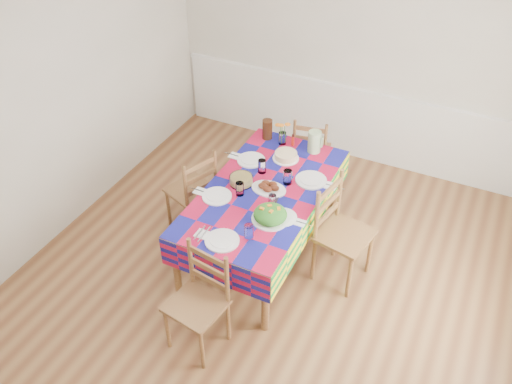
% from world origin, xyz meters
% --- Properties ---
extents(room, '(4.58, 5.08, 2.78)m').
position_xyz_m(room, '(0.00, 0.00, 1.35)').
color(room, brown).
rests_on(room, ground).
extents(wainscot, '(4.41, 0.06, 0.92)m').
position_xyz_m(wainscot, '(0.00, 2.48, 0.49)').
color(wainscot, white).
rests_on(wainscot, room).
extents(dining_table, '(1.04, 1.93, 0.75)m').
position_xyz_m(dining_table, '(-0.23, 0.49, 0.67)').
color(dining_table, brown).
rests_on(dining_table, room).
extents(setting_near_head, '(0.47, 0.32, 0.14)m').
position_xyz_m(setting_near_head, '(-0.19, -0.24, 0.78)').
color(setting_near_head, white).
rests_on(setting_near_head, dining_table).
extents(setting_left_near, '(0.50, 0.30, 0.13)m').
position_xyz_m(setting_left_near, '(-0.52, 0.25, 0.78)').
color(setting_left_near, white).
rests_on(setting_left_near, dining_table).
extents(setting_left_far, '(0.52, 0.31, 0.14)m').
position_xyz_m(setting_left_far, '(-0.49, 0.81, 0.78)').
color(setting_left_far, white).
rests_on(setting_left_far, dining_table).
extents(setting_right_near, '(0.46, 0.27, 0.12)m').
position_xyz_m(setting_right_near, '(0.04, 0.25, 0.78)').
color(setting_right_near, white).
rests_on(setting_right_near, dining_table).
extents(setting_right_far, '(0.56, 0.32, 0.14)m').
position_xyz_m(setting_right_far, '(0.05, 0.76, 0.78)').
color(setting_right_far, white).
rests_on(setting_right_far, dining_table).
extents(meat_platter, '(0.33, 0.24, 0.06)m').
position_xyz_m(meat_platter, '(-0.19, 0.51, 0.78)').
color(meat_platter, white).
rests_on(meat_platter, dining_table).
extents(salad_platter, '(0.33, 0.33, 0.14)m').
position_xyz_m(salad_platter, '(-0.01, 0.14, 0.81)').
color(salad_platter, white).
rests_on(salad_platter, dining_table).
extents(pasta_bowl, '(0.22, 0.22, 0.08)m').
position_xyz_m(pasta_bowl, '(-0.47, 0.49, 0.79)').
color(pasta_bowl, white).
rests_on(pasta_bowl, dining_table).
extents(cake, '(0.27, 0.27, 0.07)m').
position_xyz_m(cake, '(-0.25, 1.04, 0.79)').
color(cake, white).
rests_on(cake, dining_table).
extents(serving_utensils, '(0.14, 0.32, 0.01)m').
position_xyz_m(serving_utensils, '(-0.09, 0.40, 0.76)').
color(serving_utensils, black).
rests_on(serving_utensils, dining_table).
extents(flower_vase, '(0.16, 0.13, 0.25)m').
position_xyz_m(flower_vase, '(-0.40, 1.28, 0.86)').
color(flower_vase, white).
rests_on(flower_vase, dining_table).
extents(hot_sauce, '(0.03, 0.03, 0.13)m').
position_xyz_m(hot_sauce, '(-0.29, 1.30, 0.82)').
color(hot_sauce, red).
rests_on(hot_sauce, dining_table).
extents(green_pitcher, '(0.13, 0.13, 0.23)m').
position_xyz_m(green_pitcher, '(-0.05, 1.29, 0.87)').
color(green_pitcher, '#9FC289').
rests_on(green_pitcher, dining_table).
extents(tea_pitcher, '(0.11, 0.11, 0.21)m').
position_xyz_m(tea_pitcher, '(-0.58, 1.31, 0.86)').
color(tea_pitcher, black).
rests_on(tea_pitcher, dining_table).
extents(name_card, '(0.08, 0.03, 0.02)m').
position_xyz_m(name_card, '(-0.24, -0.42, 0.76)').
color(name_card, white).
rests_on(name_card, dining_table).
extents(chair_near, '(0.48, 0.46, 0.96)m').
position_xyz_m(chair_near, '(-0.22, -0.73, 0.47)').
color(chair_near, brown).
rests_on(chair_near, room).
extents(chair_far, '(0.46, 0.44, 0.89)m').
position_xyz_m(chair_far, '(-0.22, 1.71, 0.44)').
color(chair_far, brown).
rests_on(chair_far, room).
extents(chair_left, '(0.53, 0.55, 0.97)m').
position_xyz_m(chair_left, '(-1.00, 0.47, 0.48)').
color(chair_left, brown).
rests_on(chair_left, room).
extents(chair_right, '(0.52, 0.54, 1.04)m').
position_xyz_m(chair_right, '(0.54, 0.49, 0.51)').
color(chair_right, brown).
rests_on(chair_right, room).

